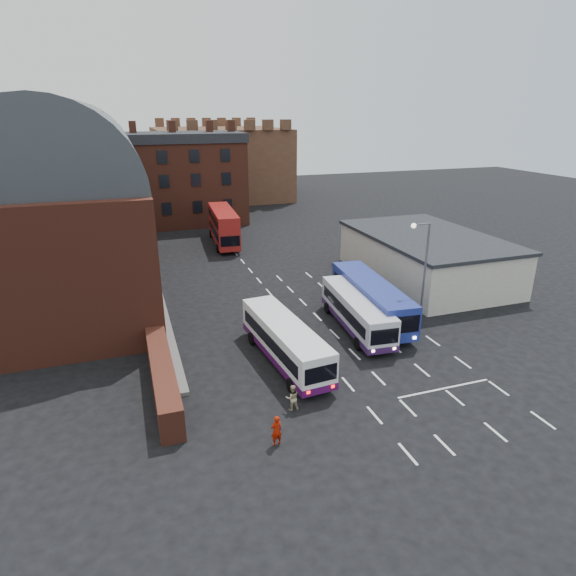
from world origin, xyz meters
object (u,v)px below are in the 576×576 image
object	(u,v)px
bus_white_inbound	(357,310)
pedestrian_red	(276,430)
bus_blue	(371,297)
bus_white_outbound	(285,339)
bus_red_double	(224,226)
street_lamp	(422,265)
pedestrian_beige	(292,398)

from	to	relation	value
bus_white_inbound	pedestrian_red	xyz separation A→B (m)	(-9.36, -10.41, -0.73)
bus_blue	pedestrian_red	xyz separation A→B (m)	(-11.26, -11.82, -0.95)
bus_white_outbound	bus_red_double	bearing A→B (deg)	80.69
street_lamp	pedestrian_red	xyz separation A→B (m)	(-13.90, -9.50, -3.92)
bus_red_double	pedestrian_beige	distance (m)	34.56
bus_white_inbound	street_lamp	bearing A→B (deg)	173.56
bus_white_inbound	pedestrian_beige	size ratio (longest dim) A/B	6.50
pedestrian_red	pedestrian_beige	xyz separation A→B (m)	(1.66, 2.44, -0.05)
bus_white_outbound	bus_red_double	world-z (taller)	bus_red_double
bus_white_inbound	bus_blue	distance (m)	2.38
bus_white_outbound	street_lamp	bearing A→B (deg)	5.22
bus_red_double	bus_white_inbound	bearing A→B (deg)	103.09
bus_blue	pedestrian_beige	bearing A→B (deg)	49.22
pedestrian_red	pedestrian_beige	distance (m)	2.95
bus_white_outbound	pedestrian_red	bearing A→B (deg)	-116.42
bus_white_inbound	street_lamp	size ratio (longest dim) A/B	1.23
bus_blue	pedestrian_red	world-z (taller)	bus_blue
bus_white_outbound	street_lamp	xyz separation A→B (m)	(10.94, 1.97, 3.15)
bus_white_outbound	pedestrian_beige	world-z (taller)	bus_white_outbound
bus_white_outbound	pedestrian_beige	size ratio (longest dim) A/B	6.69
bus_white_inbound	pedestrian_red	distance (m)	14.02
bus_white_inbound	pedestrian_beige	xyz separation A→B (m)	(-7.71, -7.97, -0.78)
bus_blue	pedestrian_beige	xyz separation A→B (m)	(-9.60, -9.39, -1.00)
pedestrian_beige	bus_red_double	bearing A→B (deg)	-88.86
bus_red_double	pedestrian_beige	world-z (taller)	bus_red_double
bus_red_double	street_lamp	xyz separation A→B (m)	(8.72, -27.29, 2.50)
street_lamp	pedestrian_red	world-z (taller)	street_lamp
bus_white_outbound	bus_red_double	xyz separation A→B (m)	(2.22, 29.26, 0.65)
bus_white_outbound	bus_white_inbound	distance (m)	7.02
bus_red_double	street_lamp	distance (m)	28.76
bus_white_outbound	street_lamp	size ratio (longest dim) A/B	1.26
street_lamp	pedestrian_beige	xyz separation A→B (m)	(-12.24, -7.06, -3.97)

